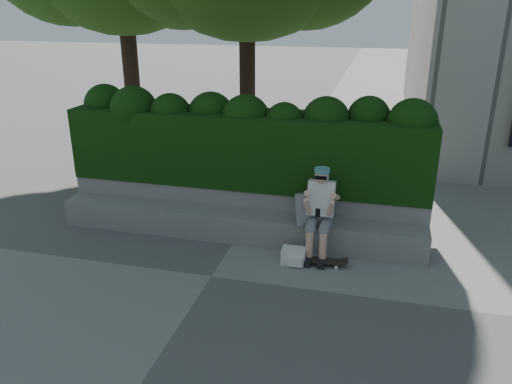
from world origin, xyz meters
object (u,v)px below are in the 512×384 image
(backpack_ground, at_px, (294,256))
(skateboard, at_px, (318,260))
(backpack_plaid, at_px, (308,209))
(person, at_px, (320,208))

(backpack_ground, bearing_deg, skateboard, 2.66)
(backpack_plaid, distance_m, backpack_ground, 0.75)
(person, xyz_separation_m, backpack_plaid, (-0.20, 0.08, -0.06))
(skateboard, height_order, backpack_plaid, backpack_plaid)
(skateboard, xyz_separation_m, backpack_plaid, (-0.25, 0.43, 0.62))
(person, bearing_deg, backpack_plaid, 157.87)
(backpack_plaid, bearing_deg, backpack_ground, -134.83)
(person, height_order, backpack_ground, person)
(person, distance_m, skateboard, 0.77)
(backpack_plaid, bearing_deg, skateboard, -90.47)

